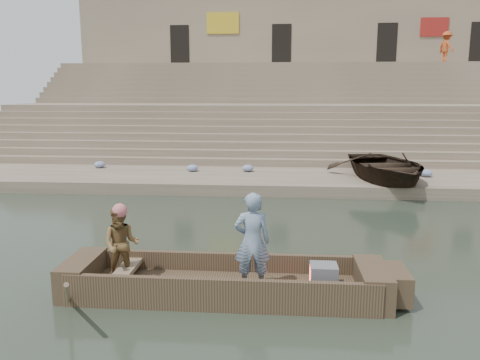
# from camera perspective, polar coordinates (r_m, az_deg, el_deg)

# --- Properties ---
(ground) EXTENTS (120.00, 120.00, 0.00)m
(ground) POSITION_cam_1_polar(r_m,az_deg,el_deg) (10.40, 16.14, -9.65)
(ground) COLOR #253024
(ground) RESTS_ON ground
(lower_landing) EXTENTS (32.00, 4.00, 0.40)m
(lower_landing) POSITION_cam_1_polar(r_m,az_deg,el_deg) (17.99, 11.23, -0.18)
(lower_landing) COLOR gray
(lower_landing) RESTS_ON ground
(mid_landing) EXTENTS (32.00, 3.00, 2.80)m
(mid_landing) POSITION_cam_1_polar(r_m,az_deg,el_deg) (25.23, 9.44, 5.73)
(mid_landing) COLOR gray
(mid_landing) RESTS_ON ground
(upper_landing) EXTENTS (32.00, 3.00, 5.20)m
(upper_landing) POSITION_cam_1_polar(r_m,az_deg,el_deg) (32.14, 8.49, 8.95)
(upper_landing) COLOR gray
(upper_landing) RESTS_ON ground
(ghat_steps) EXTENTS (32.00, 11.00, 5.20)m
(ghat_steps) POSITION_cam_1_polar(r_m,az_deg,el_deg) (26.88, 9.17, 6.89)
(ghat_steps) COLOR gray
(ghat_steps) RESTS_ON ground
(building_wall) EXTENTS (32.00, 5.07, 11.20)m
(building_wall) POSITION_cam_1_polar(r_m,az_deg,el_deg) (36.17, 8.21, 13.91)
(building_wall) COLOR gray
(building_wall) RESTS_ON ground
(main_rowboat) EXTENTS (5.00, 1.30, 0.22)m
(main_rowboat) POSITION_cam_1_polar(r_m,az_deg,el_deg) (8.56, -1.96, -12.95)
(main_rowboat) COLOR brown
(main_rowboat) RESTS_ON ground
(rowboat_trim) EXTENTS (6.04, 2.63, 2.00)m
(rowboat_trim) POSITION_cam_1_polar(r_m,az_deg,el_deg) (8.46, -0.55, -11.80)
(rowboat_trim) COLOR brown
(rowboat_trim) RESTS_ON ground
(standing_man) EXTENTS (0.65, 0.46, 1.68)m
(standing_man) POSITION_cam_1_polar(r_m,az_deg,el_deg) (8.00, 1.47, -7.38)
(standing_man) COLOR navy
(standing_man) RESTS_ON main_rowboat
(rowing_man) EXTENTS (0.70, 0.57, 1.33)m
(rowing_man) POSITION_cam_1_polar(r_m,az_deg,el_deg) (8.66, -14.02, -7.49)
(rowing_man) COLOR #28782E
(rowing_man) RESTS_ON main_rowboat
(television) EXTENTS (0.46, 0.42, 0.40)m
(television) POSITION_cam_1_polar(r_m,az_deg,el_deg) (8.43, 9.89, -11.22)
(television) COLOR slate
(television) RESTS_ON main_rowboat
(beached_rowboat) EXTENTS (4.09, 5.23, 0.99)m
(beached_rowboat) POSITION_cam_1_polar(r_m,az_deg,el_deg) (17.61, 17.00, 1.61)
(beached_rowboat) COLOR #2D2116
(beached_rowboat) RESTS_ON lower_landing
(pedestrian) EXTENTS (1.05, 1.36, 1.86)m
(pedestrian) POSITION_cam_1_polar(r_m,az_deg,el_deg) (32.87, 23.47, 14.40)
(pedestrian) COLOR #BD4C20
(pedestrian) RESTS_ON upper_landing
(cloth_bundles) EXTENTS (13.17, 1.47, 0.26)m
(cloth_bundles) POSITION_cam_1_polar(r_m,az_deg,el_deg) (18.58, -0.37, 1.41)
(cloth_bundles) COLOR #3F5999
(cloth_bundles) RESTS_ON lower_landing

